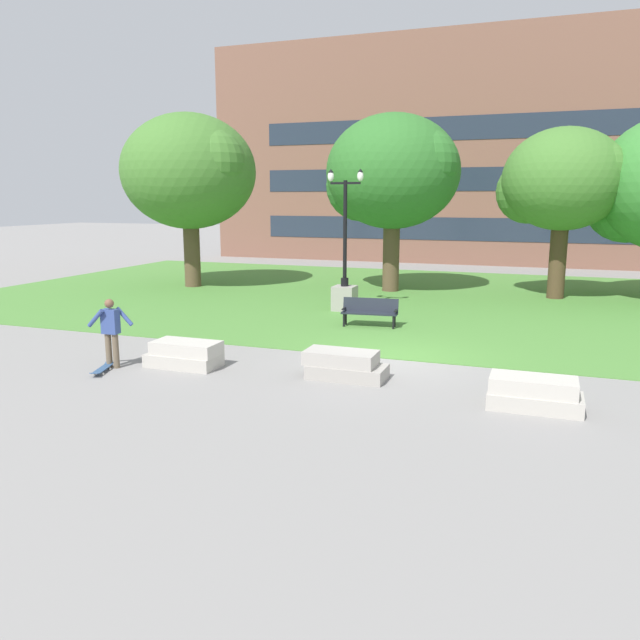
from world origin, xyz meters
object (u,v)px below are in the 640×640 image
at_px(lamp_post_center, 345,283).
at_px(concrete_block_center, 185,354).
at_px(skateboard, 102,369).
at_px(person_skateboarder, 111,329).
at_px(concrete_block_left, 344,365).
at_px(park_bench_near_left, 370,310).
at_px(concrete_block_right, 534,394).

bearing_deg(lamp_post_center, concrete_block_center, -98.87).
height_order(concrete_block_center, skateboard, concrete_block_center).
xyz_separation_m(person_skateboarder, lamp_post_center, (2.97, 9.41, 0.08)).
xyz_separation_m(person_skateboarder, skateboard, (0.03, -0.46, -0.88)).
relative_size(concrete_block_center, skateboard, 1.76).
height_order(concrete_block_left, skateboard, concrete_block_left).
relative_size(concrete_block_center, park_bench_near_left, 0.99).
relative_size(concrete_block_left, skateboard, 1.82).
bearing_deg(skateboard, person_skateboarder, 94.20).
height_order(park_bench_near_left, lamp_post_center, lamp_post_center).
distance_m(park_bench_near_left, lamp_post_center, 3.02).
xyz_separation_m(concrete_block_left, park_bench_near_left, (-1.00, 5.86, 0.23)).
xyz_separation_m(concrete_block_right, skateboard, (-9.76, -0.78, -0.22)).
height_order(concrete_block_left, person_skateboarder, person_skateboarder).
distance_m(concrete_block_center, park_bench_near_left, 6.93).
bearing_deg(person_skateboarder, concrete_block_left, 10.76).
height_order(concrete_block_center, concrete_block_right, same).
xyz_separation_m(concrete_block_right, park_bench_near_left, (-5.17, 6.61, 0.23)).
distance_m(concrete_block_center, skateboard, 1.97).
relative_size(concrete_block_center, person_skateboarder, 1.06).
bearing_deg(skateboard, lamp_post_center, 73.39).
relative_size(concrete_block_left, concrete_block_right, 1.05).
relative_size(skateboard, park_bench_near_left, 0.56).
relative_size(concrete_block_right, park_bench_near_left, 0.97).
relative_size(concrete_block_left, park_bench_near_left, 1.02).
distance_m(concrete_block_right, person_skateboarder, 9.82).
bearing_deg(skateboard, concrete_block_center, 35.94).
distance_m(person_skateboarder, lamp_post_center, 9.87).
relative_size(concrete_block_right, lamp_post_center, 0.35).
relative_size(concrete_block_right, person_skateboarder, 1.05).
bearing_deg(concrete_block_center, concrete_block_left, 5.39).
bearing_deg(person_skateboarder, park_bench_near_left, 56.28).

